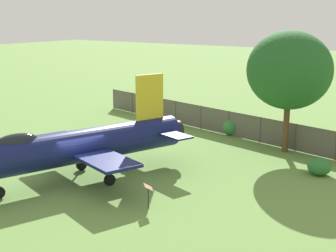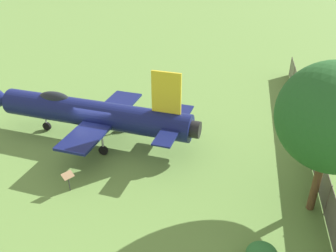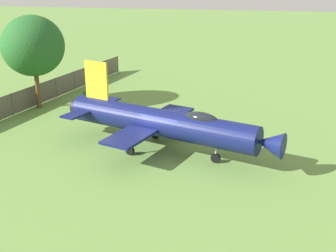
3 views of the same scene
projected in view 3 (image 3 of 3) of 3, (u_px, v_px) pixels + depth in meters
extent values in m
plane|color=#668E42|center=(160.00, 150.00, 28.15)|extent=(200.00, 200.00, 0.00)
cylinder|color=#111951|center=(160.00, 123.00, 27.50)|extent=(12.88, 5.82, 1.76)
cone|color=#111951|center=(269.00, 144.00, 24.23)|extent=(1.99, 1.93, 1.50)
cylinder|color=black|center=(78.00, 107.00, 30.60)|extent=(0.91, 1.19, 1.06)
ellipsoid|color=black|center=(201.00, 119.00, 25.92)|extent=(2.37, 1.56, 0.84)
cube|color=yellow|center=(96.00, 80.00, 29.03)|extent=(1.75, 0.71, 2.56)
cube|color=#111951|center=(171.00, 113.00, 29.95)|extent=(2.98, 3.80, 0.16)
cube|color=#111951|center=(129.00, 137.00, 25.79)|extent=(2.98, 3.80, 0.16)
cube|color=#111951|center=(108.00, 101.00, 31.41)|extent=(1.62, 2.06, 0.10)
cube|color=#111951|center=(75.00, 114.00, 28.49)|extent=(1.62, 2.06, 0.10)
cylinder|color=#A5A8AD|center=(216.00, 147.00, 26.00)|extent=(0.12, 0.12, 1.41)
cylinder|color=black|center=(216.00, 158.00, 26.25)|extent=(0.63, 0.36, 0.60)
cylinder|color=#A5A8AD|center=(155.00, 125.00, 29.69)|extent=(0.12, 0.12, 1.41)
cylinder|color=black|center=(156.00, 134.00, 29.93)|extent=(0.63, 0.36, 0.60)
cylinder|color=#A5A8AD|center=(130.00, 140.00, 27.11)|extent=(0.12, 0.12, 1.41)
cylinder|color=black|center=(130.00, 150.00, 27.35)|extent=(0.63, 0.36, 0.60)
cylinder|color=brown|center=(37.00, 86.00, 35.99)|extent=(0.38, 0.38, 3.86)
ellipsoid|color=#235B26|center=(33.00, 46.00, 34.85)|extent=(4.99, 5.31, 4.88)
cylinder|color=#4C4238|center=(118.00, 64.00, 48.93)|extent=(0.08, 0.08, 1.82)
cylinder|color=#4C4238|center=(105.00, 69.00, 46.52)|extent=(0.08, 0.08, 1.82)
cylinder|color=#4C4238|center=(90.00, 74.00, 44.11)|extent=(0.08, 0.08, 1.82)
cylinder|color=#4C4238|center=(74.00, 81.00, 41.70)|extent=(0.08, 0.08, 1.82)
cylinder|color=#4C4238|center=(56.00, 88.00, 39.29)|extent=(0.08, 0.08, 1.82)
cylinder|color=#4C4238|center=(35.00, 95.00, 36.88)|extent=(0.08, 0.08, 1.82)
cylinder|color=#4C4238|center=(12.00, 104.00, 34.47)|extent=(0.08, 0.08, 1.82)
cylinder|color=#4C4238|center=(11.00, 94.00, 34.17)|extent=(7.59, 32.82, 0.05)
cube|color=#59544C|center=(12.00, 104.00, 34.47)|extent=(7.56, 32.81, 1.75)
ellipsoid|color=#2D7033|center=(90.00, 94.00, 38.95)|extent=(1.35, 1.29, 0.94)
cylinder|color=#333333|center=(182.00, 118.00, 32.86)|extent=(0.06, 0.06, 0.90)
cube|color=olive|center=(182.00, 110.00, 32.67)|extent=(0.70, 0.70, 0.25)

